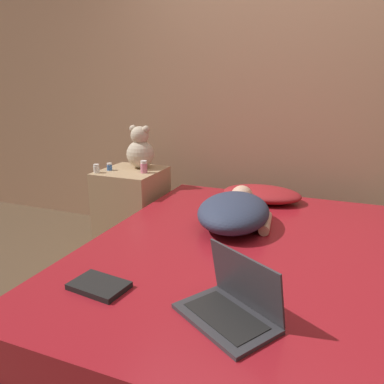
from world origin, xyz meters
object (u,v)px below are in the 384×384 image
pillow (262,194)px  person_lying (235,211)px  laptop (233,304)px  teddy_bear (140,150)px  bottle_white (96,169)px  bottle_pink (144,167)px  bottle_blue (109,167)px  book (99,286)px

pillow → person_lying: 0.53m
laptop → teddy_bear: teddy_bear is taller
teddy_bear → bottle_white: bearing=-129.0°
pillow → bottle_pink: (-0.86, -0.14, 0.15)m
pillow → bottle_blue: 1.17m
pillow → bottle_blue: (-1.15, -0.16, 0.13)m
pillow → person_lying: (-0.05, -0.53, 0.04)m
bottle_pink → bottle_blue: size_ratio=1.62×
person_lying → pillow: bearing=77.6°
bottle_white → bottle_blue: bottle_white is taller
teddy_bear → bottle_blue: size_ratio=5.89×
bottle_pink → bottle_blue: bearing=-175.1°
teddy_bear → bottle_pink: size_ratio=3.64×
bottle_blue → laptop: bearing=-42.9°
bottle_white → bottle_pink: (0.33, 0.13, 0.01)m
pillow → bottle_pink: 0.89m
pillow → book: pillow is taller
teddy_bear → bottle_white: 0.37m
teddy_bear → pillow: bearing=-0.5°
bottle_blue → bottle_white: bearing=-112.5°
person_lying → book: person_lying is taller
laptop → book: bearing=-146.4°
bottle_pink → pillow: bearing=9.0°
bottle_pink → bottle_white: bearing=-158.5°
laptop → bottle_pink: bottle_pink is taller
pillow → teddy_bear: size_ratio=1.65×
teddy_bear → book: (0.60, -1.42, -0.29)m
person_lying → bottle_white: (-1.14, 0.26, 0.10)m
bottle_blue → person_lying: bearing=-18.5°
person_lying → teddy_bear: size_ratio=2.23×
teddy_bear → book: teddy_bear is taller
bottle_pink → teddy_bear: bearing=126.5°
person_lying → laptop: (0.24, -0.87, -0.04)m
person_lying → teddy_bear: (-0.92, 0.54, 0.21)m
laptop → book: 0.56m
pillow → bottle_pink: bottle_pink is taller
pillow → teddy_bear: 1.00m
laptop → pillow: bearing=129.5°
bottle_blue → pillow: bearing=8.0°
teddy_bear → bottle_blue: 0.27m
pillow → bottle_white: bottle_white is taller
teddy_bear → bottle_pink: (0.11, -0.14, -0.10)m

